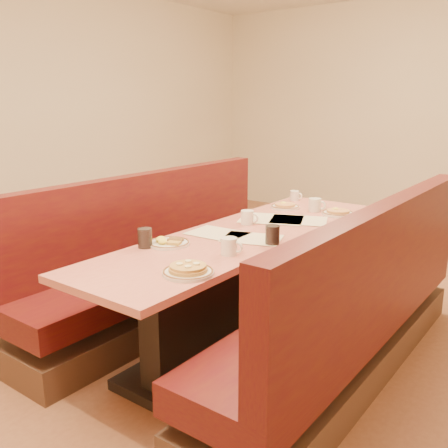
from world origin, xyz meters
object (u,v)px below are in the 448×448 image
Objects in this scene: pancake_plate at (188,270)px; coffee_mug_b at (248,217)px; soda_tumbler_near at (145,238)px; coffee_mug_a at (230,246)px; coffee_mug_c at (315,205)px; booth_right at (351,318)px; diner_table at (245,288)px; eggs_plate at (168,242)px; soda_tumbler_mid at (272,235)px; coffee_mug_d at (295,195)px; booth_left at (163,268)px.

coffee_mug_b is (-0.33, 1.00, 0.03)m from pancake_plate.
coffee_mug_b is at bearing 78.67° from soda_tumbler_near.
coffee_mug_a is (-0.02, 0.37, 0.03)m from pancake_plate.
booth_right is at bearing -63.09° from coffee_mug_c.
eggs_plate is (-0.20, -0.50, 0.39)m from diner_table.
coffee_mug_a is at bearing 93.52° from pancake_plate.
coffee_mug_a is 1.26m from coffee_mug_c.
soda_tumbler_near is at bearing 158.48° from pancake_plate.
coffee_mug_c reaches higher than diner_table.
soda_tumbler_mid is at bearing 85.00° from pancake_plate.
diner_table is at bearing 180.00° from booth_right.
soda_tumbler_mid is at bearing -89.65° from coffee_mug_c.
eggs_plate is at bearing -111.95° from diner_table.
coffee_mug_d is at bearing 131.87° from booth_right.
soda_tumbler_near is at bearing -148.42° from booth_right.
coffee_mug_b reaches higher than coffee_mug_d.
booth_right reaches higher than coffee_mug_d.
booth_left is 9.93× the size of pancake_plate.
coffee_mug_d is (-0.15, 0.91, -0.01)m from coffee_mug_b.
diner_table is 0.64m from coffee_mug_a.
soda_tumbler_mid reaches higher than diner_table.
diner_table is 19.17× the size of coffee_mug_c.
booth_left is at bearing 144.03° from coffee_mug_a.
soda_tumbler_mid is (0.53, -1.23, 0.02)m from coffee_mug_d.
coffee_mug_b is 0.66m from coffee_mug_c.
soda_tumbler_near is (-0.49, 0.19, 0.04)m from pancake_plate.
coffee_mug_c is at bearing 95.11° from pancake_plate.
booth_right is at bearing 0.00° from booth_left.
soda_tumbler_mid is at bearing 41.43° from soda_tumbler_near.
booth_right reaches higher than soda_tumbler_mid.
booth_right is 22.10× the size of soda_tumbler_near.
booth_left is at bearing 172.63° from soda_tumbler_mid.
coffee_mug_b is at bearing 16.69° from booth_left.
booth_left is 0.89m from soda_tumbler_near.
coffee_mug_b is 0.94× the size of coffee_mug_c.
booth_right reaches higher than pancake_plate.
coffee_mug_c is 0.97m from soda_tumbler_mid.
diner_table is 0.48m from coffee_mug_b.
pancake_plate is at bearing -36.45° from eggs_plate.
diner_table is 1.00× the size of booth_left.
coffee_mug_b is at bearing 105.33° from coffee_mug_a.
eggs_plate is at bearing -151.93° from booth_right.
coffee_mug_b is at bearing 120.00° from diner_table.
coffee_mug_d is at bearing 95.61° from coffee_mug_a.
coffee_mug_b is (0.09, 0.68, 0.03)m from eggs_plate.
coffee_mug_a is 0.32m from soda_tumbler_mid.
coffee_mug_a is 1.60m from coffee_mug_d.
diner_table is 21.76× the size of soda_tumbler_mid.
booth_left is 1.23m from coffee_mug_c.
coffee_mug_a is 0.50m from soda_tumbler_near.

